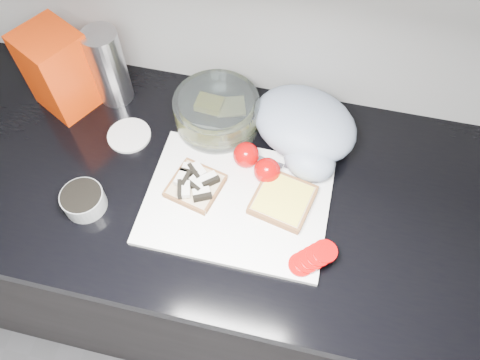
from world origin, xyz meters
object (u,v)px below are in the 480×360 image
(cutting_board, at_px, (237,202))
(bread_bag, at_px, (59,70))
(glass_bowl, at_px, (217,113))
(steel_canister, at_px, (108,67))

(cutting_board, xyz_separation_m, bread_bag, (-0.48, 0.20, 0.10))
(glass_bowl, xyz_separation_m, bread_bag, (-0.38, -0.01, 0.06))
(cutting_board, bearing_deg, glass_bowl, 115.46)
(steel_canister, bearing_deg, cutting_board, -32.48)
(glass_bowl, relative_size, steel_canister, 1.01)
(cutting_board, relative_size, glass_bowl, 1.96)
(cutting_board, relative_size, bread_bag, 1.91)
(cutting_board, distance_m, glass_bowl, 0.23)
(cutting_board, xyz_separation_m, steel_canister, (-0.37, 0.24, 0.09))
(glass_bowl, bearing_deg, bread_bag, -178.47)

